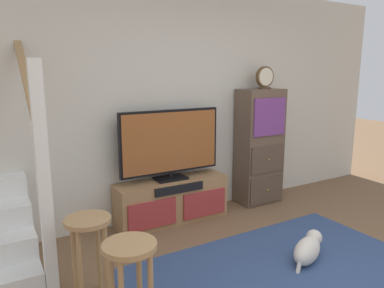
{
  "coord_description": "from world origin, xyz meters",
  "views": [
    {
      "loc": [
        -2.09,
        -1.33,
        1.71
      ],
      "look_at": [
        -0.35,
        1.65,
        1.01
      ],
      "focal_mm": 33.75,
      "sensor_mm": 36.0,
      "label": 1
    }
  ],
  "objects_px": {
    "side_cabinet": "(259,147)",
    "bar_stool_far": "(89,239)",
    "bar_stool_near": "(130,269)",
    "media_console": "(172,201)",
    "desk_clock": "(265,78)",
    "dog": "(308,249)",
    "television": "(170,143)"
  },
  "relations": [
    {
      "from": "side_cabinet",
      "to": "bar_stool_far",
      "type": "xyz_separation_m",
      "value": [
        -2.49,
        -1.02,
        -0.25
      ]
    },
    {
      "from": "bar_stool_far",
      "to": "bar_stool_near",
      "type": "bearing_deg",
      "value": -78.65
    },
    {
      "from": "media_console",
      "to": "side_cabinet",
      "type": "bearing_deg",
      "value": 0.45
    },
    {
      "from": "side_cabinet",
      "to": "desk_clock",
      "type": "height_order",
      "value": "desk_clock"
    },
    {
      "from": "dog",
      "to": "bar_stool_far",
      "type": "bearing_deg",
      "value": 167.33
    },
    {
      "from": "bar_stool_near",
      "to": "desk_clock",
      "type": "bearing_deg",
      "value": 32.97
    },
    {
      "from": "television",
      "to": "desk_clock",
      "type": "height_order",
      "value": "desk_clock"
    },
    {
      "from": "television",
      "to": "bar_stool_near",
      "type": "height_order",
      "value": "television"
    },
    {
      "from": "media_console",
      "to": "desk_clock",
      "type": "relative_size",
      "value": 4.62
    },
    {
      "from": "bar_stool_near",
      "to": "dog",
      "type": "distance_m",
      "value": 1.8
    },
    {
      "from": "television",
      "to": "dog",
      "type": "xyz_separation_m",
      "value": [
        0.66,
        -1.45,
        -0.8
      ]
    },
    {
      "from": "desk_clock",
      "to": "bar_stool_near",
      "type": "distance_m",
      "value": 3.09
    },
    {
      "from": "media_console",
      "to": "side_cabinet",
      "type": "relative_size",
      "value": 0.88
    },
    {
      "from": "media_console",
      "to": "bar_stool_near",
      "type": "xyz_separation_m",
      "value": [
        -1.09,
        -1.57,
        0.26
      ]
    },
    {
      "from": "media_console",
      "to": "television",
      "type": "xyz_separation_m",
      "value": [
        0.0,
        0.02,
        0.67
      ]
    },
    {
      "from": "television",
      "to": "bar_stool_far",
      "type": "xyz_separation_m",
      "value": [
        -1.2,
        -1.03,
        -0.43
      ]
    },
    {
      "from": "side_cabinet",
      "to": "dog",
      "type": "distance_m",
      "value": 1.69
    },
    {
      "from": "side_cabinet",
      "to": "desk_clock",
      "type": "relative_size",
      "value": 5.26
    },
    {
      "from": "media_console",
      "to": "dog",
      "type": "relative_size",
      "value": 2.59
    },
    {
      "from": "bar_stool_near",
      "to": "television",
      "type": "bearing_deg",
      "value": 55.61
    },
    {
      "from": "media_console",
      "to": "desk_clock",
      "type": "xyz_separation_m",
      "value": [
        1.32,
        -0.0,
        1.38
      ]
    },
    {
      "from": "bar_stool_far",
      "to": "side_cabinet",
      "type": "bearing_deg",
      "value": 22.22
    },
    {
      "from": "media_console",
      "to": "television",
      "type": "distance_m",
      "value": 0.67
    },
    {
      "from": "television",
      "to": "media_console",
      "type": "bearing_deg",
      "value": -90.0
    },
    {
      "from": "media_console",
      "to": "bar_stool_near",
      "type": "bearing_deg",
      "value": -124.79
    },
    {
      "from": "media_console",
      "to": "desk_clock",
      "type": "height_order",
      "value": "desk_clock"
    },
    {
      "from": "television",
      "to": "bar_stool_far",
      "type": "relative_size",
      "value": 1.82
    },
    {
      "from": "media_console",
      "to": "bar_stool_far",
      "type": "height_order",
      "value": "bar_stool_far"
    },
    {
      "from": "television",
      "to": "dog",
      "type": "bearing_deg",
      "value": -65.41
    },
    {
      "from": "bar_stool_near",
      "to": "bar_stool_far",
      "type": "height_order",
      "value": "bar_stool_near"
    },
    {
      "from": "media_console",
      "to": "television",
      "type": "bearing_deg",
      "value": 90.0
    },
    {
      "from": "bar_stool_far",
      "to": "dog",
      "type": "xyz_separation_m",
      "value": [
        1.87,
        -0.42,
        -0.38
      ]
    }
  ]
}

